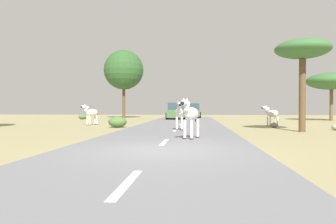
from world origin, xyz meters
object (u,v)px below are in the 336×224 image
Objects in this scene: zebra_2 at (191,114)px; bush_1 at (83,117)px; bush_0 at (118,122)px; tree_2 at (332,81)px; car_1 at (193,111)px; tree_0 at (124,70)px; zebra_3 at (91,113)px; tree_4 at (303,51)px; car_0 at (176,112)px; rock_2 at (274,125)px; rock_1 at (336,127)px; zebra_0 at (179,113)px; zebra_1 at (272,114)px.

bush_1 is (-12.03, 20.55, -0.73)m from zebra_2.
zebra_2 reaches higher than bush_0.
tree_2 reaches higher than zebra_2.
tree_0 reaches higher than car_1.
tree_0 is at bearing -54.08° from zebra_3.
zebra_2 is 1.08× the size of zebra_3.
tree_0 is at bearing 125.85° from tree_4.
car_0 is 5.55m from car_1.
car_0 is at bearing 78.11° from bush_0.
car_1 is at bearing 106.11° from rock_2.
bush_0 is at bearing -103.47° from car_1.
bush_1 is 24.83m from rock_1.
zebra_3 is at bearing -113.20° from car_1.
car_0 reaches higher than bush_1.
zebra_0 is 3.00× the size of rock_1.
rock_2 is at bearing -36.53° from bush_1.
zebra_0 is 0.38× the size of car_0.
car_0 is at bearing 123.63° from rock_1.
zebra_2 is 21.02m from car_0.
zebra_1 is at bearing -100.18° from zebra_2.
rock_1 is (15.40, -3.73, -0.73)m from zebra_3.
zebra_0 is 20.18m from tree_2.
tree_0 is at bearing 167.00° from tree_2.
bush_1 is (-25.28, 1.44, -3.54)m from tree_2.
tree_4 reaches higher than car_1.
rock_2 is (12.45, -1.82, -0.74)m from zebra_3.
car_0 is 18.35m from tree_4.
car_1 is 4.72× the size of bush_1.
car_0 reaches higher than bush_0.
bush_0 is (-18.04, -11.84, -3.46)m from tree_2.
zebra_3 reaches higher than bush_1.
zebra_3 is at bearing 136.80° from bush_0.
tree_4 is 24.20m from bush_1.
rock_2 is at bearing -50.41° from tree_0.
car_1 is (7.15, 16.55, -0.05)m from zebra_3.
zebra_0 is 4.87m from zebra_2.
zebra_3 is at bearing -117.46° from car_0.
car_1 is 13.13m from bush_1.
tree_2 is 14.37m from rock_2.
tree_0 is 18.66× the size of rock_2.
zebra_1 is at bearing -32.24° from bush_1.
bush_0 is (-10.16, -2.30, -0.50)m from zebra_1.
zebra_1 reaches higher than bush_0.
tree_2 is at bearing -27.70° from car_1.
zebra_3 is 15.24m from tree_0.
zebra_1 reaches higher than rock_2.
bush_0 is at bearing 165.83° from tree_4.
zebra_3 is 1.64× the size of bush_1.
bush_0 is at bearing -36.02° from zebra_0.
zebra_3 is 12.51m from car_0.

